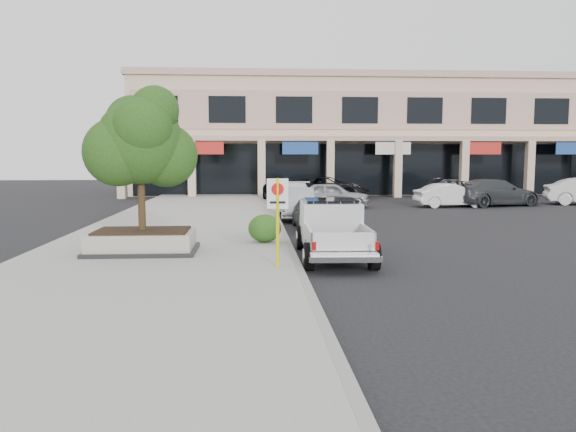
% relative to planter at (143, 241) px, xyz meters
% --- Properties ---
extents(ground, '(120.00, 120.00, 0.00)m').
position_rel_planter_xyz_m(ground, '(6.03, -3.21, -0.48)').
color(ground, black).
rests_on(ground, ground).
extents(sidewalk, '(8.00, 52.00, 0.15)m').
position_rel_planter_xyz_m(sidewalk, '(0.53, 2.79, -0.40)').
color(sidewalk, gray).
rests_on(sidewalk, ground).
extents(curb, '(0.20, 52.00, 0.15)m').
position_rel_planter_xyz_m(curb, '(4.48, 2.79, -0.40)').
color(curb, gray).
rests_on(curb, ground).
extents(strip_mall, '(40.55, 12.43, 9.50)m').
position_rel_planter_xyz_m(strip_mall, '(14.03, 30.72, 4.27)').
color(strip_mall, '#CFB091').
rests_on(strip_mall, ground).
extents(planter, '(3.20, 2.20, 0.68)m').
position_rel_planter_xyz_m(planter, '(0.00, 0.00, 0.00)').
color(planter, black).
rests_on(planter, sidewalk).
extents(planter_tree, '(2.90, 2.55, 4.00)m').
position_rel_planter_xyz_m(planter_tree, '(0.13, 0.15, 2.94)').
color(planter_tree, black).
rests_on(planter_tree, planter).
extents(no_parking_sign, '(0.55, 0.09, 2.30)m').
position_rel_planter_xyz_m(no_parking_sign, '(3.93, -2.51, 1.16)').
color(no_parking_sign, yellow).
rests_on(no_parking_sign, sidewalk).
extents(hedge, '(1.10, 0.99, 0.93)m').
position_rel_planter_xyz_m(hedge, '(3.70, 1.69, 0.14)').
color(hedge, '#224C15').
rests_on(hedge, sidewalk).
extents(pickup_truck, '(2.14, 5.42, 1.69)m').
position_rel_planter_xyz_m(pickup_truck, '(5.68, -0.57, 0.37)').
color(pickup_truck, silver).
rests_on(pickup_truck, ground).
extents(curb_car_a, '(1.56, 3.88, 1.32)m').
position_rel_planter_xyz_m(curb_car_a, '(5.81, 6.19, 0.19)').
color(curb_car_a, '#2D3032').
rests_on(curb_car_a, ground).
extents(curb_car_b, '(1.82, 4.59, 1.48)m').
position_rel_planter_xyz_m(curb_car_b, '(5.50, 10.10, 0.27)').
color(curb_car_b, '#ABAFB3').
rests_on(curb_car_b, ground).
extents(curb_car_c, '(2.78, 5.59, 1.56)m').
position_rel_planter_xyz_m(curb_car_c, '(5.63, 14.64, 0.31)').
color(curb_car_c, white).
rests_on(curb_car_c, ground).
extents(curb_car_d, '(3.30, 5.96, 1.58)m').
position_rel_planter_xyz_m(curb_car_d, '(5.63, 19.02, 0.31)').
color(curb_car_d, black).
rests_on(curb_car_d, ground).
extents(lot_car_a, '(4.61, 2.45, 1.49)m').
position_rel_planter_xyz_m(lot_car_a, '(8.03, 15.89, 0.27)').
color(lot_car_a, '#A3A6AB').
rests_on(lot_car_a, ground).
extents(lot_car_b, '(4.34, 1.74, 1.40)m').
position_rel_planter_xyz_m(lot_car_b, '(15.12, 15.67, 0.23)').
color(lot_car_b, silver).
rests_on(lot_car_b, ground).
extents(lot_car_c, '(6.06, 3.70, 1.64)m').
position_rel_planter_xyz_m(lot_car_c, '(18.08, 16.29, 0.35)').
color(lot_car_c, '#323437').
rests_on(lot_car_c, ground).
extents(lot_car_d, '(6.31, 4.34, 1.60)m').
position_rel_planter_xyz_m(lot_car_d, '(8.63, 22.18, 0.33)').
color(lot_car_d, black).
rests_on(lot_car_d, ground).
extents(lot_car_e, '(4.17, 1.75, 1.41)m').
position_rel_planter_xyz_m(lot_car_e, '(18.88, 24.55, 0.23)').
color(lot_car_e, '#A1A2A9').
rests_on(lot_car_e, ground).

